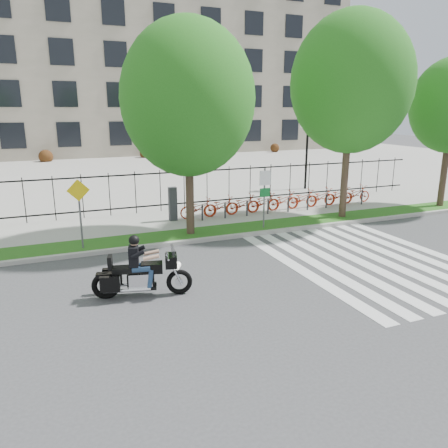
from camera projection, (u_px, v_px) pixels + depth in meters
name	position (u px, v px, depth m)	size (l,w,h in m)	color
ground	(239.00, 280.00, 13.08)	(120.00, 120.00, 0.00)	#3C3C3F
curb	(195.00, 241.00, 16.72)	(60.00, 0.20, 0.15)	#A3A199
grass_verge	(188.00, 235.00, 17.48)	(60.00, 1.50, 0.15)	#205014
sidewalk	(171.00, 221.00, 19.71)	(60.00, 3.50, 0.15)	#A09D95
plaza	(112.00, 171.00, 35.39)	(80.00, 34.00, 0.10)	#A09D95
crosswalk_stripes	(368.00, 260.00, 14.86)	(5.70, 8.00, 0.01)	silver
iron_fence	(160.00, 191.00, 21.00)	(30.00, 0.06, 2.00)	black
office_building	(80.00, 64.00, 50.63)	(60.00, 21.90, 20.15)	gray
lamp_post_right	(307.00, 138.00, 26.66)	(1.06, 0.70, 4.25)	black
street_tree_1	(188.00, 99.00, 16.17)	(5.03, 5.03, 8.08)	#3B2920
street_tree_2	(351.00, 83.00, 18.71)	(5.22, 5.22, 8.90)	#3B2920
bike_share_station	(282.00, 201.00, 21.40)	(11.05, 0.84, 1.50)	#2D2D33
sign_pole_regulatory	(265.00, 190.00, 17.91)	(0.50, 0.09, 2.50)	#59595B
sign_pole_warning	(79.00, 205.00, 15.22)	(0.78, 0.09, 2.49)	#59595B
motorcycle_rider	(141.00, 272.00, 11.83)	(2.67, 1.17, 2.10)	black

